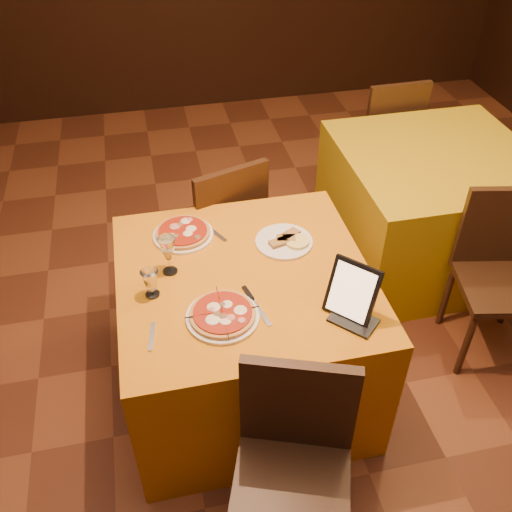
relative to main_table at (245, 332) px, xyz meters
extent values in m
cube|color=#5E2D19|center=(0.07, -0.19, -0.38)|extent=(6.00, 7.00, 0.01)
cube|color=orange|center=(0.00, 0.00, 0.00)|extent=(1.10, 1.10, 0.75)
cube|color=#B7900B|center=(1.31, 0.77, 0.00)|extent=(1.10, 1.10, 0.75)
cylinder|color=white|center=(-0.14, -0.24, 0.38)|extent=(0.30, 0.30, 0.01)
cylinder|color=#AD4C23|center=(-0.14, -0.24, 0.40)|extent=(0.27, 0.27, 0.02)
cylinder|color=white|center=(-0.23, 0.32, 0.38)|extent=(0.29, 0.29, 0.01)
cylinder|color=#AD4C23|center=(-0.23, 0.32, 0.40)|extent=(0.26, 0.26, 0.02)
cylinder|color=white|center=(0.23, 0.17, 0.38)|extent=(0.27, 0.27, 0.01)
cylinder|color=olive|center=(0.23, 0.17, 0.40)|extent=(0.17, 0.17, 0.02)
cube|color=black|center=(0.37, -0.32, 0.49)|extent=(0.21, 0.21, 0.24)
cube|color=#B3B3BA|center=(0.01, -0.21, 0.38)|extent=(0.07, 0.23, 0.01)
cube|color=silver|center=(-0.42, -0.28, 0.38)|extent=(0.04, 0.15, 0.01)
cube|color=silver|center=(-0.08, 0.32, 0.38)|extent=(0.10, 0.16, 0.01)
camera|label=1|loc=(-0.34, -1.82, 2.03)|focal=40.00mm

